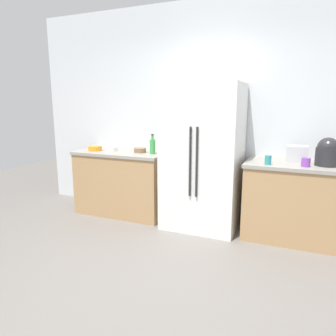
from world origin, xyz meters
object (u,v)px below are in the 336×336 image
at_px(cup_b, 306,162).
at_px(bowl_c, 95,148).
at_px(rice_cooker, 328,152).
at_px(toaster, 297,154).
at_px(bowl_a, 112,149).
at_px(bottle_a, 153,146).
at_px(cup_a, 268,160).
at_px(bowl_b, 140,150).
at_px(refrigerator, 203,157).

distance_m(cup_b, bowl_c, 2.78).
relative_size(rice_cooker, bowl_c, 1.63).
bearing_deg(toaster, bowl_a, -177.68).
relative_size(rice_cooker, bottle_a, 1.16).
bearing_deg(bowl_a, rice_cooker, -0.23).
relative_size(toaster, rice_cooker, 0.75).
height_order(bottle_a, cup_a, bottle_a).
bearing_deg(rice_cooker, bottle_a, -179.65).
xyz_separation_m(toaster, cup_b, (0.10, -0.25, -0.05)).
bearing_deg(rice_cooker, bowl_b, 178.99).
distance_m(bottle_a, cup_a, 1.51).
bearing_deg(refrigerator, bowl_c, -178.20).
xyz_separation_m(refrigerator, rice_cooker, (1.39, 0.02, 0.14)).
relative_size(refrigerator, toaster, 7.82).
bearing_deg(bowl_a, cup_a, -4.89).
xyz_separation_m(cup_b, bowl_b, (-2.11, 0.18, -0.02)).
xyz_separation_m(toaster, bowl_a, (-2.46, -0.10, -0.07)).
height_order(cup_a, bowl_a, cup_a).
bearing_deg(bowl_c, cup_b, -1.53).
bearing_deg(bottle_a, rice_cooker, 0.35).
relative_size(rice_cooker, cup_a, 2.99).
bearing_deg(toaster, bowl_b, -178.02).
height_order(toaster, cup_a, toaster).
height_order(refrigerator, toaster, refrigerator).
bearing_deg(refrigerator, rice_cooker, 0.77).
bearing_deg(cup_b, bowl_b, 175.01).
xyz_separation_m(toaster, cup_a, (-0.29, -0.28, -0.04)).
distance_m(toaster, bottle_a, 1.80).
bearing_deg(bottle_a, bowl_b, 166.27).
xyz_separation_m(rice_cooker, bowl_a, (-2.76, 0.01, -0.12)).
bearing_deg(rice_cooker, toaster, 160.01).
xyz_separation_m(cup_a, cup_b, (0.39, 0.03, -0.00)).
xyz_separation_m(bottle_a, bowl_a, (-0.66, 0.02, -0.08)).
xyz_separation_m(refrigerator, toaster, (1.09, 0.13, 0.09)).
distance_m(bottle_a, bowl_c, 0.90).
relative_size(toaster, bowl_a, 1.41).
relative_size(bowl_a, bowl_c, 0.86).
relative_size(refrigerator, cup_b, 18.89).
distance_m(toaster, rice_cooker, 0.33).
height_order(rice_cooker, cup_b, rice_cooker).
bearing_deg(toaster, bowl_c, -176.18).
xyz_separation_m(rice_cooker, bowl_b, (-2.32, 0.04, -0.12)).
bearing_deg(toaster, cup_a, -135.57).
bearing_deg(bowl_c, bowl_b, 9.28).
distance_m(refrigerator, cup_a, 0.82).
relative_size(rice_cooker, bowl_a, 1.89).
xyz_separation_m(cup_a, bowl_a, (-2.17, 0.19, -0.02)).
xyz_separation_m(bowl_b, bowl_c, (-0.67, -0.11, 0.00)).
bearing_deg(bowl_a, refrigerator, -1.24).
relative_size(refrigerator, cup_a, 17.51).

